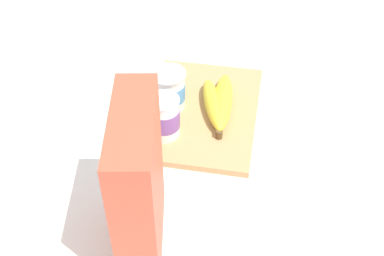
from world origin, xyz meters
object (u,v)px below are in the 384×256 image
Objects in this scene: banana_bunch at (218,103)px; yogurt_cup_front at (164,117)px; cutting_board at (202,112)px; yogurt_cup_back at (168,89)px; cereal_box at (138,185)px.

yogurt_cup_front is at bearing 133.34° from banana_bunch.
cutting_board is 3.83× the size of yogurt_cup_back.
cutting_board is 0.09m from yogurt_cup_back.
cereal_box reaches higher than banana_bunch.
cereal_box reaches higher than yogurt_cup_front.
cutting_board is 1.72× the size of banana_bunch.
cutting_board is at bearing 161.94° from cereal_box.
yogurt_cup_front is at bearing 173.71° from cereal_box.
banana_bunch is at bearing -46.66° from yogurt_cup_front.
yogurt_cup_front reaches higher than banana_bunch.
cereal_box is 0.25m from yogurt_cup_front.
banana_bunch is (0.00, -0.03, 0.03)m from cutting_board.
cereal_box is 3.16× the size of yogurt_cup_back.
yogurt_cup_front is 0.13m from banana_bunch.
cereal_box is 0.35m from banana_bunch.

